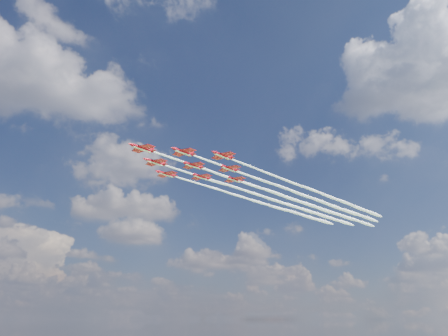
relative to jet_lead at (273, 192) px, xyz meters
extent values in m
cylinder|color=red|center=(-57.70, -27.85, 0.00)|extent=(6.57, 3.82, 0.94)
cone|color=red|center=(-61.56, -29.71, 0.00)|extent=(1.95, 1.59, 0.94)
cone|color=red|center=(-54.08, -26.10, 0.00)|extent=(1.53, 1.33, 0.86)
ellipsoid|color=black|center=(-59.24, -28.59, 0.38)|extent=(1.94, 1.47, 0.61)
cube|color=red|center=(-57.32, -27.66, -0.04)|extent=(5.89, 8.28, 0.12)
cube|color=red|center=(-54.62, -26.36, 0.00)|extent=(2.42, 3.29, 0.10)
cube|color=red|center=(-54.47, -26.29, 0.77)|extent=(1.28, 0.70, 1.54)
cube|color=white|center=(-57.70, -27.85, -0.43)|extent=(6.11, 3.48, 0.10)
cylinder|color=red|center=(-45.63, -29.39, 0.00)|extent=(6.57, 3.82, 0.94)
cone|color=red|center=(-49.48, -31.25, 0.00)|extent=(1.95, 1.59, 0.94)
cone|color=red|center=(-42.01, -27.64, 0.00)|extent=(1.53, 1.33, 0.86)
ellipsoid|color=black|center=(-47.17, -30.13, 0.38)|extent=(1.94, 1.47, 0.61)
cube|color=red|center=(-45.24, -29.20, -0.04)|extent=(5.89, 8.28, 0.12)
cube|color=red|center=(-42.55, -27.90, 0.00)|extent=(2.42, 3.29, 0.10)
cube|color=red|center=(-42.39, -27.83, 0.77)|extent=(1.28, 0.70, 1.54)
cube|color=white|center=(-45.63, -29.39, -0.43)|extent=(6.11, 3.48, 0.10)
cylinder|color=red|center=(-51.40, -17.43, 0.00)|extent=(6.57, 3.82, 0.94)
cone|color=red|center=(-55.25, -19.29, 0.00)|extent=(1.95, 1.59, 0.94)
cone|color=red|center=(-47.78, -15.69, 0.00)|extent=(1.53, 1.33, 0.86)
ellipsoid|color=black|center=(-52.94, -18.18, 0.38)|extent=(1.94, 1.47, 0.61)
cube|color=red|center=(-51.01, -17.25, -0.04)|extent=(5.89, 8.28, 0.12)
cube|color=red|center=(-48.32, -15.95, 0.00)|extent=(2.42, 3.29, 0.10)
cube|color=red|center=(-48.16, -15.87, 0.77)|extent=(1.28, 0.70, 1.54)
cube|color=white|center=(-51.40, -17.43, -0.43)|extent=(6.11, 3.48, 0.10)
cylinder|color=red|center=(-33.55, -30.93, 0.00)|extent=(6.57, 3.82, 0.94)
cone|color=red|center=(-37.40, -32.79, 0.00)|extent=(1.95, 1.59, 0.94)
cone|color=red|center=(-29.93, -29.18, 0.00)|extent=(1.53, 1.33, 0.86)
ellipsoid|color=black|center=(-35.09, -31.67, 0.38)|extent=(1.94, 1.47, 0.61)
cube|color=red|center=(-33.17, -30.74, -0.04)|extent=(5.89, 8.28, 0.12)
cube|color=red|center=(-30.47, -29.44, 0.00)|extent=(2.42, 3.29, 0.10)
cube|color=red|center=(-30.32, -29.37, 0.77)|extent=(1.28, 0.70, 1.54)
cube|color=white|center=(-33.55, -30.93, -0.43)|extent=(6.11, 3.48, 0.10)
cylinder|color=red|center=(-39.32, -18.98, 0.00)|extent=(6.57, 3.82, 0.94)
cone|color=red|center=(-43.17, -20.83, 0.00)|extent=(1.95, 1.59, 0.94)
cone|color=red|center=(-35.70, -17.23, 0.00)|extent=(1.53, 1.33, 0.86)
ellipsoid|color=black|center=(-40.86, -19.72, 0.38)|extent=(1.94, 1.47, 0.61)
cube|color=red|center=(-38.94, -18.79, -0.04)|extent=(5.89, 8.28, 0.12)
cube|color=red|center=(-36.24, -17.49, 0.00)|extent=(2.42, 3.29, 0.10)
cube|color=red|center=(-36.09, -17.41, 0.77)|extent=(1.28, 0.70, 1.54)
cube|color=white|center=(-39.32, -18.98, -0.43)|extent=(6.11, 3.48, 0.10)
cylinder|color=red|center=(-45.09, -7.02, 0.00)|extent=(6.57, 3.82, 0.94)
cone|color=red|center=(-48.94, -8.88, 0.00)|extent=(1.95, 1.59, 0.94)
cone|color=red|center=(-41.47, -5.27, 0.00)|extent=(1.53, 1.33, 0.86)
ellipsoid|color=black|center=(-46.63, -7.77, 0.38)|extent=(1.94, 1.47, 0.61)
cube|color=red|center=(-44.71, -6.84, -0.04)|extent=(5.89, 8.28, 0.12)
cube|color=red|center=(-42.01, -5.54, 0.00)|extent=(2.42, 3.29, 0.10)
cube|color=red|center=(-41.86, -5.46, 0.77)|extent=(1.28, 0.70, 1.54)
cube|color=white|center=(-45.09, -7.02, -0.43)|extent=(6.11, 3.48, 0.10)
cylinder|color=red|center=(-27.25, -20.52, 0.00)|extent=(6.57, 3.82, 0.94)
cone|color=red|center=(-31.10, -22.38, 0.00)|extent=(1.95, 1.59, 0.94)
cone|color=red|center=(-23.63, -18.77, 0.00)|extent=(1.53, 1.33, 0.86)
ellipsoid|color=black|center=(-28.79, -21.26, 0.38)|extent=(1.94, 1.47, 0.61)
cube|color=red|center=(-26.86, -20.33, -0.04)|extent=(5.89, 8.28, 0.12)
cube|color=red|center=(-24.17, -19.03, 0.00)|extent=(2.42, 3.29, 0.10)
cube|color=red|center=(-24.01, -18.96, 0.77)|extent=(1.28, 0.70, 1.54)
cube|color=white|center=(-27.25, -20.52, -0.43)|extent=(6.11, 3.48, 0.10)
cylinder|color=red|center=(-33.02, -8.56, 0.00)|extent=(6.57, 3.82, 0.94)
cone|color=red|center=(-36.87, -10.42, 0.00)|extent=(1.95, 1.59, 0.94)
cone|color=red|center=(-29.40, -6.82, 0.00)|extent=(1.53, 1.33, 0.86)
ellipsoid|color=black|center=(-34.56, -9.31, 0.38)|extent=(1.94, 1.47, 0.61)
cube|color=red|center=(-32.63, -8.38, -0.04)|extent=(5.89, 8.28, 0.12)
cube|color=red|center=(-29.93, -7.08, 0.00)|extent=(2.42, 3.29, 0.10)
cube|color=red|center=(-29.78, -7.00, 0.77)|extent=(1.28, 0.70, 1.54)
cube|color=white|center=(-33.02, -8.56, -0.43)|extent=(6.11, 3.48, 0.10)
cylinder|color=red|center=(-20.94, -10.11, 0.00)|extent=(6.57, 3.82, 0.94)
cone|color=red|center=(-24.79, -11.96, 0.00)|extent=(1.95, 1.59, 0.94)
cone|color=red|center=(-17.32, -8.36, 0.00)|extent=(1.53, 1.33, 0.86)
ellipsoid|color=black|center=(-22.48, -10.85, 0.38)|extent=(1.94, 1.47, 0.61)
cube|color=red|center=(-20.56, -9.92, -0.04)|extent=(5.89, 8.28, 0.12)
cube|color=red|center=(-17.86, -8.62, 0.00)|extent=(2.42, 3.29, 0.10)
cube|color=red|center=(-17.70, -8.54, 0.77)|extent=(1.28, 0.70, 1.54)
cube|color=white|center=(-20.94, -10.11, -0.43)|extent=(6.11, 3.48, 0.10)
camera|label=1|loc=(-79.01, -147.00, -47.48)|focal=35.00mm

